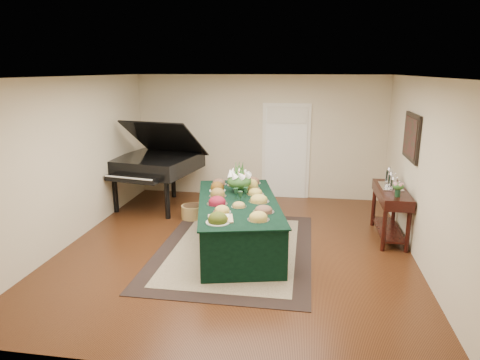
% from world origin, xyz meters
% --- Properties ---
extents(ground, '(6.00, 6.00, 0.00)m').
position_xyz_m(ground, '(0.00, 0.00, 0.00)').
color(ground, black).
rests_on(ground, ground).
extents(area_rug, '(2.42, 3.39, 0.01)m').
position_xyz_m(area_rug, '(-0.02, -0.09, 0.01)').
color(area_rug, black).
rests_on(area_rug, ground).
extents(kitchen_doorway, '(1.05, 0.07, 2.10)m').
position_xyz_m(kitchen_doorway, '(0.60, 2.97, 1.02)').
color(kitchen_doorway, white).
rests_on(kitchen_doorway, ground).
extents(buffet_table, '(1.80, 2.85, 0.77)m').
position_xyz_m(buffet_table, '(0.01, 0.05, 0.39)').
color(buffet_table, black).
rests_on(buffet_table, ground).
extents(food_platters, '(1.26, 2.42, 0.13)m').
position_xyz_m(food_platters, '(-0.02, 0.10, 0.82)').
color(food_platters, silver).
rests_on(food_platters, buffet_table).
extents(cutting_board, '(0.42, 0.42, 0.10)m').
position_xyz_m(cutting_board, '(-0.10, -0.83, 0.80)').
color(cutting_board, tan).
rests_on(cutting_board, buffet_table).
extents(green_goblets, '(0.23, 0.32, 0.18)m').
position_xyz_m(green_goblets, '(0.04, 0.14, 0.86)').
color(green_goblets, '#13311D').
rests_on(green_goblets, buffet_table).
extents(floral_centerpiece, '(0.43, 0.43, 0.43)m').
position_xyz_m(floral_centerpiece, '(-0.05, 0.54, 1.02)').
color(floral_centerpiece, '#13311D').
rests_on(floral_centerpiece, buffet_table).
extents(grand_piano, '(1.87, 2.03, 1.83)m').
position_xyz_m(grand_piano, '(-2.01, 1.86, 0.93)').
color(grand_piano, black).
rests_on(grand_piano, ground).
extents(wicker_basket, '(0.42, 0.42, 0.26)m').
position_xyz_m(wicker_basket, '(-1.09, 1.22, 0.13)').
color(wicker_basket, olive).
rests_on(wicker_basket, ground).
extents(mahogany_sideboard, '(0.45, 1.38, 0.87)m').
position_xyz_m(mahogany_sideboard, '(2.50, 0.80, 0.67)').
color(mahogany_sideboard, black).
rests_on(mahogany_sideboard, ground).
extents(tea_service, '(0.34, 0.74, 0.30)m').
position_xyz_m(tea_service, '(2.50, 0.92, 0.98)').
color(tea_service, white).
rests_on(tea_service, mahogany_sideboard).
extents(pink_bouquet, '(0.19, 0.19, 0.24)m').
position_xyz_m(pink_bouquet, '(2.50, 0.36, 1.03)').
color(pink_bouquet, '#13311D').
rests_on(pink_bouquet, mahogany_sideboard).
extents(wall_painting, '(0.05, 0.95, 0.75)m').
position_xyz_m(wall_painting, '(2.72, 0.80, 1.75)').
color(wall_painting, black).
rests_on(wall_painting, ground).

